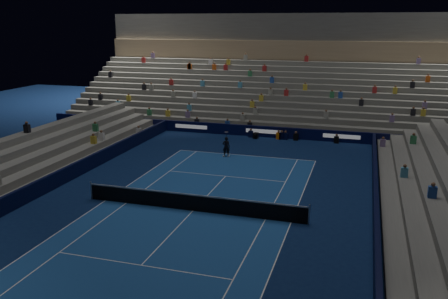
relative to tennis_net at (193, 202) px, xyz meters
The scene contains 9 objects.
ground 0.50m from the tennis_net, ahead, with size 90.00×90.00×0.00m, color #0B1D47.
court_surface 0.50m from the tennis_net, ahead, with size 10.97×23.77×0.01m, color #19468D.
sponsor_barrier_far 18.50m from the tennis_net, 90.00° to the left, with size 44.00×0.25×1.00m, color black.
sponsor_barrier_east 9.70m from the tennis_net, ahead, with size 0.25×37.00×1.00m, color black.
sponsor_barrier_west 9.70m from the tennis_net, behind, with size 0.25×37.00×1.00m, color black.
grandstand_main 28.05m from the tennis_net, 90.00° to the left, with size 44.00×15.20×11.20m.
tennis_net is the anchor object (origin of this frame).
tennis_player 11.25m from the tennis_net, 97.00° to the left, with size 0.58×0.38×1.59m, color black.
broadcast_camera 17.68m from the tennis_net, 91.68° to the left, with size 0.47×0.87×0.52m.
Camera 1 is at (8.71, -22.95, 10.11)m, focal length 37.87 mm.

